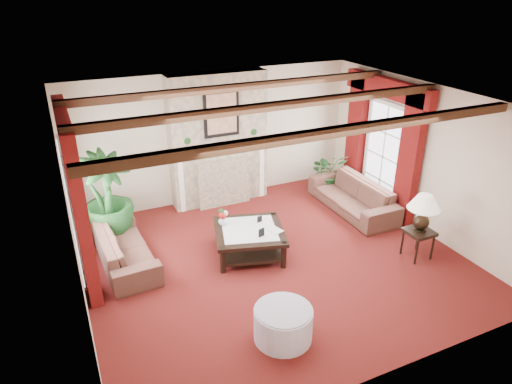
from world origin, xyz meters
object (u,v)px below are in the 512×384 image
side_table (417,243)px  potted_palm (109,216)px  sofa_right (353,191)px  coffee_table (249,241)px  sofa_left (124,242)px  ottoman (283,324)px

side_table → potted_palm: bearing=149.0°
sofa_right → coffee_table: size_ratio=1.86×
sofa_right → potted_palm: 4.73m
sofa_right → coffee_table: (-2.58, -0.64, -0.18)m
potted_palm → sofa_left: bearing=-84.4°
ottoman → sofa_left: bearing=120.2°
coffee_table → ottoman: 2.10m
side_table → sofa_left: bearing=157.3°
ottoman → coffee_table: bearing=78.2°
sofa_left → sofa_right: bearing=-92.6°
sofa_left → sofa_right: (4.56, 0.02, 0.04)m
sofa_left → sofa_right: size_ratio=0.93×
ottoman → side_table: bearing=14.8°
potted_palm → side_table: 5.39m
coffee_table → ottoman: size_ratio=1.49×
sofa_left → potted_palm: size_ratio=1.05×
coffee_table → sofa_right: bearing=30.3°
potted_palm → ottoman: bearing=-65.2°
sofa_left → coffee_table: (1.99, -0.62, -0.15)m
coffee_table → side_table: (2.54, -1.27, 0.02)m
sofa_right → ottoman: size_ratio=2.76×
sofa_left → coffee_table: 2.09m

